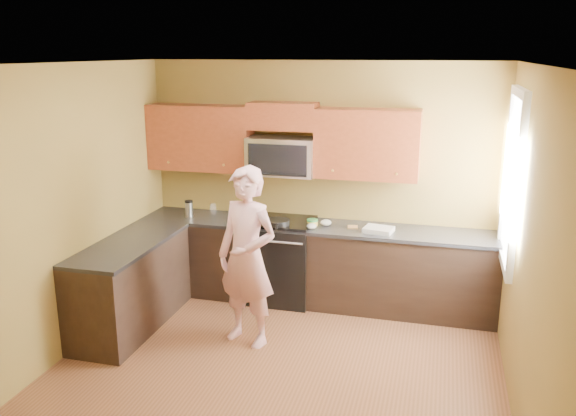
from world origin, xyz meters
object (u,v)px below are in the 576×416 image
(woman, at_px, (247,257))
(stove, at_px, (280,260))
(travel_mug, at_px, (189,217))
(frying_pan, at_px, (278,225))
(microwave, at_px, (282,174))
(butter_tub, at_px, (312,225))

(woman, bearing_deg, stove, 107.15)
(travel_mug, bearing_deg, frying_pan, -7.03)
(microwave, height_order, butter_tub, microwave)
(stove, height_order, travel_mug, travel_mug)
(frying_pan, bearing_deg, travel_mug, 159.99)
(stove, distance_m, frying_pan, 0.51)
(butter_tub, bearing_deg, stove, 178.26)
(microwave, xyz_separation_m, woman, (-0.02, -1.21, -0.57))
(stove, distance_m, butter_tub, 0.59)
(stove, distance_m, travel_mug, 1.17)
(stove, xyz_separation_m, woman, (-0.02, -1.09, 0.41))
(microwave, relative_size, woman, 0.43)
(microwave, relative_size, frying_pan, 1.66)
(microwave, bearing_deg, stove, -90.00)
(microwave, distance_m, butter_tub, 0.67)
(stove, height_order, microwave, microwave)
(stove, bearing_deg, microwave, 90.00)
(stove, xyz_separation_m, butter_tub, (0.38, -0.01, 0.45))
(stove, relative_size, woman, 0.54)
(frying_pan, bearing_deg, stove, 86.61)
(woman, xyz_separation_m, travel_mug, (-1.06, 1.05, 0.04))
(stove, xyz_separation_m, microwave, (0.00, 0.12, 0.97))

